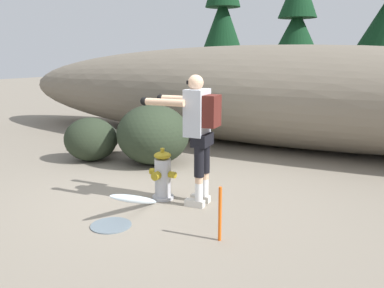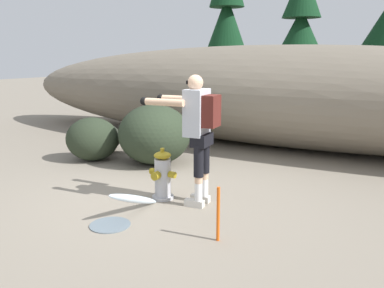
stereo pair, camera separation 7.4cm
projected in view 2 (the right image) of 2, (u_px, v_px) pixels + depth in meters
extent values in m
cube|color=gray|center=(168.00, 196.00, 5.79)|extent=(56.00, 56.00, 0.04)
ellipsoid|color=#756B5B|center=(272.00, 95.00, 8.96)|extent=(14.59, 3.20, 2.17)
cylinder|color=#B2B2B7|center=(163.00, 197.00, 5.64)|extent=(0.30, 0.30, 0.04)
cylinder|color=#B2B2B7|center=(163.00, 177.00, 5.58)|extent=(0.22, 0.22, 0.53)
ellipsoid|color=#9E8419|center=(162.00, 155.00, 5.52)|extent=(0.23, 0.23, 0.10)
cylinder|color=#9E8419|center=(162.00, 150.00, 5.50)|extent=(0.06, 0.06, 0.05)
cylinder|color=#9E8419|center=(153.00, 171.00, 5.65)|extent=(0.09, 0.09, 0.09)
cylinder|color=#9E8419|center=(172.00, 175.00, 5.49)|extent=(0.09, 0.09, 0.09)
cylinder|color=#9E8419|center=(156.00, 176.00, 5.44)|extent=(0.11, 0.09, 0.11)
ellipsoid|color=silver|center=(134.00, 199.00, 5.09)|extent=(0.10, 0.95, 0.46)
cylinder|color=slate|center=(110.00, 225.00, 4.75)|extent=(0.48, 0.48, 0.01)
cube|color=beige|center=(194.00, 203.00, 5.34)|extent=(0.27, 0.13, 0.09)
cylinder|color=white|center=(199.00, 192.00, 5.28)|extent=(0.10, 0.10, 0.24)
cylinder|color=#DBAD89|center=(199.00, 180.00, 5.24)|extent=(0.10, 0.10, 0.09)
cylinder|color=black|center=(199.00, 161.00, 5.19)|extent=(0.13, 0.13, 0.42)
cube|color=beige|center=(200.00, 198.00, 5.51)|extent=(0.27, 0.13, 0.09)
cylinder|color=white|center=(204.00, 187.00, 5.46)|extent=(0.10, 0.10, 0.24)
cylinder|color=#DBAD89|center=(205.00, 176.00, 5.42)|extent=(0.10, 0.10, 0.09)
cylinder|color=black|center=(205.00, 157.00, 5.37)|extent=(0.13, 0.13, 0.42)
cube|color=black|center=(202.00, 140.00, 5.22)|extent=(0.24, 0.34, 0.16)
cube|color=#B7BCC6|center=(197.00, 113.00, 5.18)|extent=(0.28, 0.39, 0.60)
cube|color=#511E19|center=(211.00, 111.00, 5.09)|extent=(0.19, 0.30, 0.40)
sphere|color=#DBAD89|center=(195.00, 83.00, 5.11)|extent=(0.20, 0.20, 0.20)
cube|color=black|center=(189.00, 82.00, 5.14)|extent=(0.04, 0.15, 0.04)
cylinder|color=#DBAD89|center=(163.00, 102.00, 5.10)|extent=(0.59, 0.16, 0.09)
sphere|color=black|center=(144.00, 101.00, 5.21)|extent=(0.11, 0.11, 0.11)
cylinder|color=#DBAD89|center=(178.00, 99.00, 5.49)|extent=(0.59, 0.16, 0.09)
sphere|color=black|center=(161.00, 98.00, 5.60)|extent=(0.11, 0.11, 0.11)
ellipsoid|color=#273121|center=(92.00, 139.00, 7.61)|extent=(1.27, 1.21, 0.82)
ellipsoid|color=#273322|center=(154.00, 134.00, 7.38)|extent=(1.90, 1.89, 1.08)
ellipsoid|color=#242921|center=(103.00, 137.00, 8.38)|extent=(0.97, 0.90, 0.58)
cylinder|color=#47331E|center=(225.00, 85.00, 17.45)|extent=(0.27, 0.27, 1.36)
cone|color=#0F3319|center=(226.00, 32.00, 16.98)|extent=(2.24, 2.24, 3.04)
cylinder|color=#47331E|center=(297.00, 89.00, 14.87)|extent=(0.25, 0.25, 1.47)
cone|color=#0F3319|center=(300.00, 39.00, 14.49)|extent=(2.10, 2.10, 2.13)
cylinder|color=#E55914|center=(218.00, 214.00, 4.30)|extent=(0.04, 0.04, 0.60)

